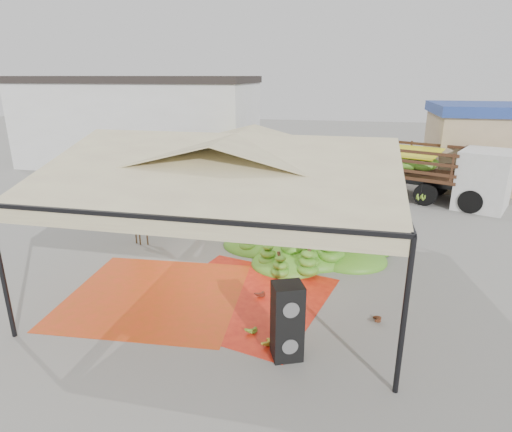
% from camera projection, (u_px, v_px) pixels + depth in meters
% --- Properties ---
extents(ground, '(90.00, 90.00, 0.00)m').
position_uv_depth(ground, '(238.00, 274.00, 12.25)').
color(ground, slate).
rests_on(ground, ground).
extents(canopy_tent, '(8.10, 8.10, 4.00)m').
position_uv_depth(canopy_tent, '(236.00, 161.00, 11.22)').
color(canopy_tent, black).
rests_on(canopy_tent, ground).
extents(building_white, '(14.30, 6.30, 5.40)m').
position_uv_depth(building_white, '(139.00, 122.00, 26.45)').
color(building_white, silver).
rests_on(building_white, ground).
extents(building_tan, '(6.30, 5.30, 4.10)m').
position_uv_depth(building_tan, '(494.00, 145.00, 21.59)').
color(building_tan, tan).
rests_on(building_tan, ground).
extents(tarp_left, '(4.67, 4.48, 0.01)m').
position_uv_depth(tarp_left, '(155.00, 294.00, 11.12)').
color(tarp_left, red).
rests_on(tarp_left, ground).
extents(tarp_right, '(4.77, 4.91, 0.01)m').
position_uv_depth(tarp_right, '(244.00, 297.00, 10.98)').
color(tarp_right, red).
rests_on(tarp_right, ground).
extents(banana_heap, '(6.37, 5.60, 1.19)m').
position_uv_depth(banana_heap, '(305.00, 236.00, 13.54)').
color(banana_heap, '#3F861C').
rests_on(banana_heap, ground).
extents(hand_yellow_a, '(0.52, 0.45, 0.21)m').
position_uv_depth(hand_yellow_a, '(263.00, 340.00, 9.05)').
color(hand_yellow_a, gold).
rests_on(hand_yellow_a, ground).
extents(hand_yellow_b, '(0.51, 0.49, 0.18)m').
position_uv_depth(hand_yellow_b, '(283.00, 343.00, 8.96)').
color(hand_yellow_b, gold).
rests_on(hand_yellow_b, ground).
extents(hand_red_a, '(0.59, 0.55, 0.21)m').
position_uv_depth(hand_red_a, '(258.00, 292.00, 11.07)').
color(hand_red_a, '#612816').
rests_on(hand_red_a, ground).
extents(hand_red_b, '(0.47, 0.40, 0.20)m').
position_uv_depth(hand_red_b, '(373.00, 318.00, 9.88)').
color(hand_red_b, '#592C14').
rests_on(hand_red_b, ground).
extents(hand_green, '(0.56, 0.55, 0.20)m').
position_uv_depth(hand_green, '(250.00, 327.00, 9.52)').
color(hand_green, '#4F7718').
rests_on(hand_green, ground).
extents(hanging_bunches, '(4.74, 0.24, 0.20)m').
position_uv_depth(hanging_bunches, '(327.00, 192.00, 10.83)').
color(hanging_bunches, '#43811B').
rests_on(hanging_bunches, ground).
extents(speaker_stack, '(0.74, 0.70, 1.62)m').
position_uv_depth(speaker_stack, '(287.00, 321.00, 8.44)').
color(speaker_stack, black).
rests_on(speaker_stack, ground).
extents(banana_leaves, '(0.96, 1.36, 3.70)m').
position_uv_depth(banana_leaves, '(149.00, 240.00, 14.80)').
color(banana_leaves, '#226A1C').
rests_on(banana_leaves, ground).
extents(vendor, '(0.65, 0.52, 1.56)m').
position_uv_depth(vendor, '(255.00, 203.00, 16.40)').
color(vendor, gray).
rests_on(vendor, ground).
extents(truck_left, '(6.81, 2.58, 2.31)m').
position_uv_depth(truck_left, '(251.00, 160.00, 21.20)').
color(truck_left, '#483218').
rests_on(truck_left, ground).
extents(truck_right, '(7.56, 5.13, 2.47)m').
position_uv_depth(truck_right, '(428.00, 166.00, 19.33)').
color(truck_right, '#4B2C19').
rests_on(truck_right, ground).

